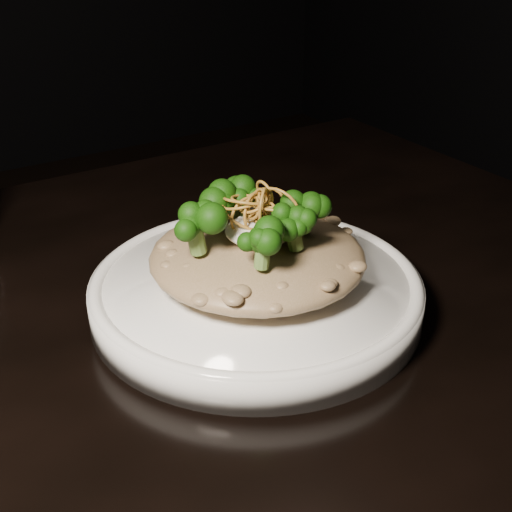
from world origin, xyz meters
The scene contains 6 objects.
table centered at (0.00, 0.00, 0.67)m, with size 1.10×0.80×0.75m.
plate centered at (0.10, -0.02, 0.77)m, with size 0.30×0.30×0.03m, color white.
risotto centered at (0.10, -0.02, 0.80)m, with size 0.19×0.19×0.04m, color brown.
broccoli centered at (0.09, -0.03, 0.85)m, with size 0.13×0.13×0.05m, color black, non-canonical shape.
cheese centered at (0.10, -0.02, 0.83)m, with size 0.06×0.06×0.02m, color white.
shallots centered at (0.10, -0.02, 0.86)m, with size 0.06×0.06×0.04m, color brown, non-canonical shape.
Camera 1 is at (-0.20, -0.49, 1.10)m, focal length 50.00 mm.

